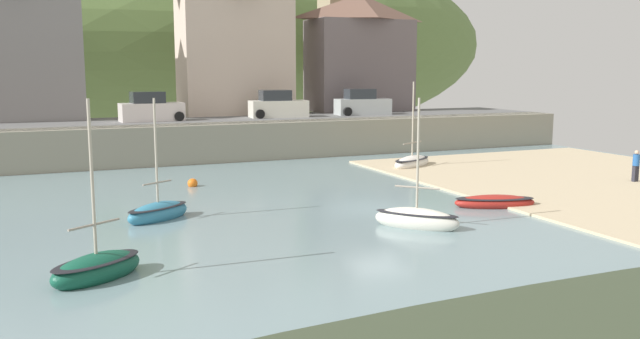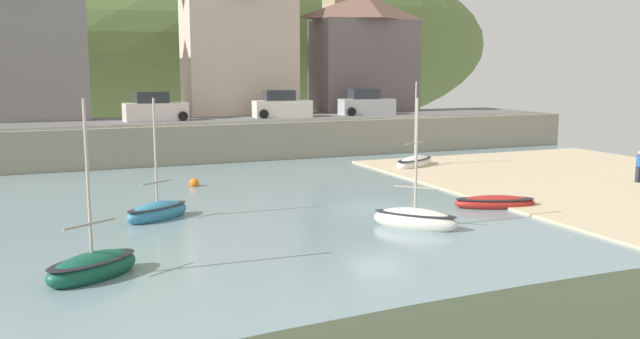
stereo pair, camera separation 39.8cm
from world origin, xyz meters
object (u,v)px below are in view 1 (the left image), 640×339
church_with_spire (338,15)px  fishing_boat_green (97,268)px  sailboat_tall_mast (412,162)px  parked_car_by_wall (278,106)px  waterfront_building_centre (235,39)px  rowboat_small_beached (416,219)px  person_on_slipway (636,164)px  waterfront_building_left (14,33)px  sailboat_blue_trim (495,202)px  sailboat_far_left (158,212)px  waterfront_building_right (360,52)px  mooring_buoy (193,183)px  parked_car_end_of_row (362,104)px  parked_car_near_slipway (151,109)px

church_with_spire → fishing_boat_green: 42.74m
church_with_spire → sailboat_tall_mast: church_with_spire is taller
parked_car_by_wall → waterfront_building_centre: bearing=116.3°
rowboat_small_beached → person_on_slipway: size_ratio=3.10×
church_with_spire → parked_car_by_wall: size_ratio=3.72×
waterfront_building_left → person_on_slipway: (29.15, -24.92, -7.25)m
sailboat_blue_trim → sailboat_far_left: bearing=-173.7°
fishing_boat_green → person_on_slipway: 27.35m
church_with_spire → person_on_slipway: 30.64m
waterfront_building_left → waterfront_building_right: bearing=0.0°
parked_car_by_wall → person_on_slipway: bearing=-54.7°
sailboat_blue_trim → mooring_buoy: 14.71m
rowboat_small_beached → person_on_slipway: bearing=61.5°
rowboat_small_beached → fishing_boat_green: size_ratio=0.96×
sailboat_far_left → waterfront_building_left: bearing=71.2°
sailboat_tall_mast → mooring_buoy: (-13.48, -1.20, -0.15)m
sailboat_tall_mast → person_on_slipway: sailboat_tall_mast is taller
parked_car_by_wall → parked_car_end_of_row: bearing=4.6°
church_with_spire → mooring_buoy: 29.16m
sailboat_blue_trim → parked_car_by_wall: (-1.79, 22.30, 2.99)m
waterfront_building_centre → church_with_spire: (10.50, 4.00, 2.43)m
waterfront_building_right → sailboat_far_left: waterfront_building_right is taller
waterfront_building_left → sailboat_blue_trim: 33.70m
parked_car_by_wall → mooring_buoy: 15.49m
waterfront_building_left → parked_car_by_wall: waterfront_building_left is taller
parked_car_by_wall → waterfront_building_right: bearing=31.7°
sailboat_blue_trim → parked_car_end_of_row: parked_car_end_of_row is taller
waterfront_building_left → waterfront_building_centre: (15.22, 0.00, -0.17)m
parked_car_end_of_row → parked_car_near_slipway: bearing=-173.7°
sailboat_far_left → fishing_boat_green: 7.33m
fishing_boat_green → parked_car_by_wall: bearing=27.7°
rowboat_small_beached → fishing_boat_green: (-11.42, -1.63, -0.01)m
church_with_spire → parked_car_near_slipway: church_with_spire is taller
parked_car_near_slipway → parked_car_end_of_row: (15.72, 0.00, 0.00)m
sailboat_tall_mast → parked_car_near_slipway: bearing=111.2°
waterfront_building_centre → sailboat_far_left: bearing=-113.1°
church_with_spire → fishing_boat_green: (-23.37, -34.30, -10.19)m
rowboat_small_beached → mooring_buoy: (-5.72, 11.91, -0.17)m
waterfront_building_right → mooring_buoy: 25.42m
sailboat_blue_trim → rowboat_small_beached: bearing=-139.9°
waterfront_building_centre → person_on_slipway: (13.94, -24.92, -7.08)m
parked_car_near_slipway → parked_car_by_wall: 8.94m
sailboat_blue_trim → mooring_buoy: size_ratio=7.28×
sailboat_tall_mast → mooring_buoy: bearing=155.6°
sailboat_tall_mast → mooring_buoy: sailboat_tall_mast is taller
parked_car_end_of_row → person_on_slipway: (5.36, -20.42, -2.22)m
parked_car_near_slipway → mooring_buoy: bearing=-93.2°
fishing_boat_green → mooring_buoy: fishing_boat_green is taller
parked_car_by_wall → mooring_buoy: bearing=-121.6°
parked_car_near_slipway → parked_car_end_of_row: size_ratio=0.98×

